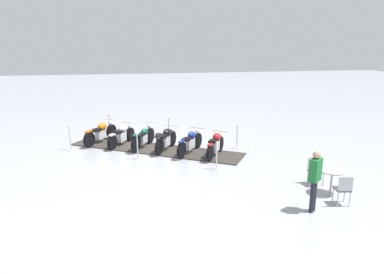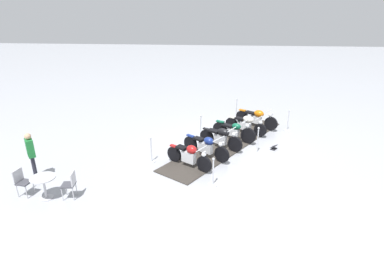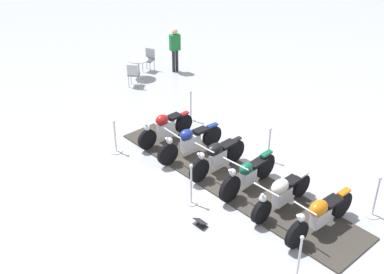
% 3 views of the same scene
% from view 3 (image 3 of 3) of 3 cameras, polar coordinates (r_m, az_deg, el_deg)
% --- Properties ---
extents(ground_plane, '(80.00, 80.00, 0.00)m').
position_cam_3_polar(ground_plane, '(13.34, 4.62, -5.00)').
color(ground_plane, '#A8AAB2').
extents(display_platform, '(7.40, 5.53, 0.04)m').
position_cam_3_polar(display_platform, '(13.33, 4.63, -4.93)').
color(display_platform, '#38332D').
rests_on(display_platform, ground_plane).
extents(motorcycle_maroon, '(1.20, 1.80, 0.92)m').
position_cam_3_polar(motorcycle_maroon, '(14.78, -3.14, 1.15)').
color(motorcycle_maroon, black).
rests_on(motorcycle_maroon, display_platform).
extents(motorcycle_navy, '(1.41, 1.91, 0.96)m').
position_cam_3_polar(motorcycle_navy, '(14.04, -0.28, -0.49)').
color(motorcycle_navy, black).
rests_on(motorcycle_navy, display_platform).
extents(motorcycle_black, '(1.15, 1.84, 0.97)m').
position_cam_3_polar(motorcycle_black, '(13.34, 2.90, -2.15)').
color(motorcycle_black, black).
rests_on(motorcycle_black, display_platform).
extents(motorcycle_forest, '(1.19, 1.93, 1.03)m').
position_cam_3_polar(motorcycle_forest, '(12.75, 6.45, -4.27)').
color(motorcycle_forest, black).
rests_on(motorcycle_forest, display_platform).
extents(motorcycle_cream, '(1.28, 1.91, 0.90)m').
position_cam_3_polar(motorcycle_cream, '(12.17, 10.26, -6.41)').
color(motorcycle_cream, black).
rests_on(motorcycle_cream, display_platform).
extents(motorcycle_copper, '(1.41, 1.98, 0.98)m').
position_cam_3_polar(motorcycle_copper, '(11.69, 14.52, -8.64)').
color(motorcycle_copper, black).
rests_on(motorcycle_copper, display_platform).
extents(stanchion_right_rear, '(0.33, 0.33, 1.08)m').
position_cam_3_polar(stanchion_right_rear, '(10.66, 12.17, -14.02)').
color(stanchion_right_rear, silver).
rests_on(stanchion_right_rear, ground_plane).
extents(stanchion_left_mid, '(0.30, 0.30, 1.08)m').
position_cam_3_polar(stanchion_left_mid, '(14.08, 8.83, -1.42)').
color(stanchion_left_mid, silver).
rests_on(stanchion_left_mid, ground_plane).
extents(stanchion_left_front, '(0.30, 0.30, 1.06)m').
position_cam_3_polar(stanchion_left_front, '(16.05, -0.13, 3.10)').
color(stanchion_left_front, silver).
rests_on(stanchion_left_front, ground_plane).
extents(stanchion_right_mid, '(0.31, 0.31, 1.16)m').
position_cam_3_polar(stanchion_right_mid, '(12.27, -0.09, -6.14)').
color(stanchion_right_mid, silver).
rests_on(stanchion_right_mid, ground_plane).
extents(stanchion_left_rear, '(0.36, 0.36, 1.14)m').
position_cam_3_polar(stanchion_left_rear, '(12.69, 20.27, -7.24)').
color(stanchion_left_rear, silver).
rests_on(stanchion_left_rear, ground_plane).
extents(stanchion_right_front, '(0.35, 0.35, 1.04)m').
position_cam_3_polar(stanchion_right_front, '(14.53, -8.79, -0.64)').
color(stanchion_right_front, silver).
rests_on(stanchion_right_front, ground_plane).
extents(info_placard, '(0.39, 0.35, 0.20)m').
position_cam_3_polar(info_placard, '(11.80, 0.96, -9.92)').
color(info_placard, '#333338').
rests_on(info_placard, ground_plane).
extents(cafe_table, '(0.78, 0.78, 0.77)m').
position_cam_3_polar(cafe_table, '(19.26, -6.19, 8.36)').
color(cafe_table, '#B7B7BC').
rests_on(cafe_table, ground_plane).
extents(cafe_chair_near_table, '(0.46, 0.46, 0.90)m').
position_cam_3_polar(cafe_chair_near_table, '(19.93, -4.98, 9.03)').
color(cafe_chair_near_table, '#B7B7BC').
rests_on(cafe_chair_near_table, ground_plane).
extents(cafe_chair_across_table, '(0.45, 0.45, 0.90)m').
position_cam_3_polar(cafe_chair_across_table, '(18.54, -6.77, 7.28)').
color(cafe_chair_across_table, '#B7B7BC').
rests_on(cafe_chair_across_table, ground_plane).
extents(bystander_person, '(0.45, 0.42, 1.75)m').
position_cam_3_polar(bystander_person, '(19.61, -1.97, 10.39)').
color(bystander_person, '#23232D').
rests_on(bystander_person, ground_plane).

